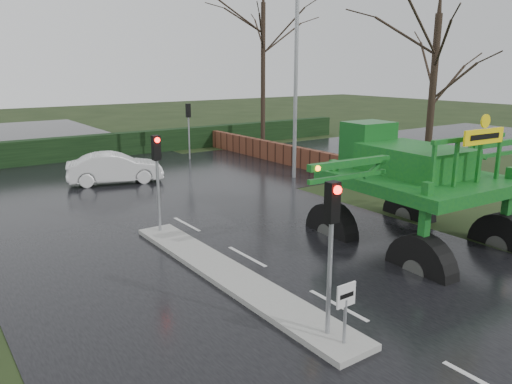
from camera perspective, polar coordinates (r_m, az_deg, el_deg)
ground at (r=12.83m, az=9.32°, el=-12.74°), size 140.00×140.00×0.00m
road_main at (r=20.62m, az=-10.50°, el=-2.30°), size 14.00×80.00×0.02m
road_cross at (r=26.03m, az=-16.11°, el=0.81°), size 80.00×12.00×0.02m
median_island at (r=14.19m, az=-3.15°, el=-9.46°), size 1.20×10.00×0.16m
hedge_row at (r=33.44m, az=-20.82°, el=4.61°), size 44.00×0.90×1.50m
brick_wall at (r=30.87m, az=2.51°, el=4.51°), size 0.40×20.00×1.20m
keep_left_sign at (r=10.59m, az=10.21°, el=-12.47°), size 0.50×0.07×1.35m
traffic_signal_near at (r=10.33m, az=8.64°, el=-3.89°), size 0.26×0.33×3.52m
traffic_signal_mid at (r=17.27m, az=-11.25°, el=3.30°), size 0.26×0.33×3.52m
traffic_signal_far at (r=31.81m, az=-7.73°, el=8.30°), size 0.26×0.33×3.52m
street_light_right at (r=25.87m, az=4.07°, el=14.62°), size 3.85×0.30×10.00m
tree_right_near at (r=24.17m, az=19.63°, el=12.02°), size 5.60×5.60×9.64m
tree_right_far at (r=35.94m, az=0.82°, el=15.32°), size 7.00×7.00×12.05m
crop_sprayer at (r=14.78m, az=18.28°, el=1.17°), size 9.92×6.44×5.55m
white_sedan at (r=26.37m, az=-15.70°, el=0.99°), size 4.94×2.88×1.54m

